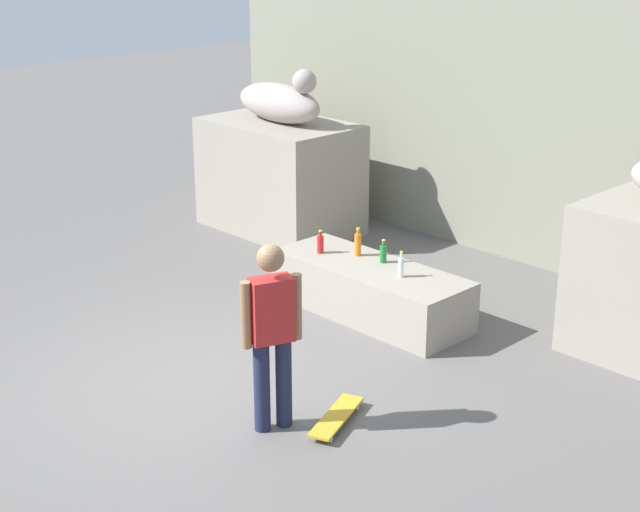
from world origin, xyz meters
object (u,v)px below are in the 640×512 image
object	(u,v)px
bottle_red	(320,244)
bottle_clear	(401,266)
statue_reclining_left	(280,101)
bottle_orange	(358,244)
skater	(272,329)
bottle_green	(383,253)
skateboard	(336,417)

from	to	relation	value
bottle_red	bottle_clear	bearing A→B (deg)	4.14
statue_reclining_left	bottle_orange	xyz separation A→B (m)	(2.62, -1.20, -1.11)
skater	bottle_green	world-z (taller)	skater
bottle_orange	bottle_clear	distance (m)	0.80
bottle_red	statue_reclining_left	bearing A→B (deg)	147.45
statue_reclining_left	skateboard	bearing A→B (deg)	-33.45
skateboard	bottle_green	xyz separation A→B (m)	(-1.42, 2.15, 0.61)
bottle_orange	bottle_clear	size ratio (longest dim) A/B	1.13
bottle_orange	bottle_green	xyz separation A→B (m)	(0.35, 0.04, -0.03)
bottle_clear	bottle_green	distance (m)	0.47
skateboard	bottle_red	world-z (taller)	bottle_red
statue_reclining_left	bottle_clear	bearing A→B (deg)	-18.23
bottle_red	bottle_orange	distance (m)	0.43
statue_reclining_left	bottle_red	world-z (taller)	statue_reclining_left
skater	bottle_red	distance (m)	2.93
bottle_red	bottle_green	xyz separation A→B (m)	(0.71, 0.28, -0.00)
statue_reclining_left	skater	xyz separation A→B (m)	(4.06, -3.75, -0.89)
statue_reclining_left	skateboard	world-z (taller)	statue_reclining_left
bottle_red	bottle_orange	world-z (taller)	bottle_orange
skater	bottle_red	size ratio (longest dim) A/B	6.21
bottle_clear	bottle_orange	bearing A→B (deg)	168.43
skateboard	bottle_clear	distance (m)	2.28
skateboard	statue_reclining_left	bearing A→B (deg)	30.86
bottle_red	bottle_orange	size ratio (longest dim) A/B	0.83
statue_reclining_left	bottle_orange	bearing A→B (deg)	-21.06
skateboard	bottle_red	distance (m)	2.90
bottle_red	bottle_clear	world-z (taller)	bottle_clear
bottle_clear	bottle_red	bearing A→B (deg)	-175.86
skater	bottle_green	bearing A→B (deg)	43.07
skater	bottle_clear	distance (m)	2.48
bottle_orange	skater	bearing A→B (deg)	-60.58
skater	statue_reclining_left	bearing A→B (deg)	67.56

